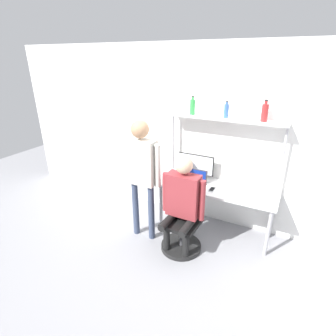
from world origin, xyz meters
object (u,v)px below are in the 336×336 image
person_standing (141,166)px  bottle_blue (226,111)px  bottle_green (193,107)px  monitor (195,165)px  cell_phone (212,189)px  laptop (195,180)px  bottle_red (265,112)px  person_seated (182,198)px  office_chair (183,230)px

person_standing → bottle_blue: (0.89, 0.77, 0.69)m
bottle_blue → bottle_green: 0.49m
monitor → cell_phone: size_ratio=3.83×
monitor → cell_phone: 0.50m
laptop → person_standing: size_ratio=0.18×
laptop → bottle_red: bottle_red is taller
monitor → bottle_green: size_ratio=2.20×
cell_phone → bottle_blue: (0.04, 0.28, 1.07)m
laptop → person_standing: person_standing is taller
bottle_red → bottle_blue: size_ratio=1.21×
laptop → cell_phone: (0.28, -0.07, -0.06)m
laptop → cell_phone: 0.29m
monitor → bottle_green: bearing=171.2°
person_standing → bottle_red: (1.38, 0.77, 0.71)m
cell_phone → person_standing: (-0.85, -0.49, 0.39)m
bottle_red → person_seated: bearing=-134.1°
bottle_green → monitor: bearing=-8.8°
person_standing → bottle_red: size_ratio=6.39×
monitor → cell_phone: monitor is taller
cell_phone → office_chair: bearing=-116.4°
cell_phone → office_chair: size_ratio=0.17×
person_standing → cell_phone: bearing=30.1°
person_standing → bottle_green: size_ratio=6.71×
bottle_red → bottle_blue: (-0.49, 0.00, -0.02)m
monitor → bottle_blue: bottle_blue is taller
cell_phone → office_chair: 0.71m
person_seated → bottle_red: 1.51m
bottle_red → bottle_blue: bearing=180.0°
person_seated → bottle_blue: bottle_blue is taller
office_chair → person_standing: size_ratio=0.51×
bottle_green → office_chair: bearing=-73.7°
person_standing → person_seated: bearing=-1.8°
bottle_green → person_standing: bearing=-117.4°
bottle_red → cell_phone: bearing=-152.4°
laptop → office_chair: bearing=-85.0°
bottle_red → bottle_blue: bottle_red is taller
monitor → laptop: 0.26m
office_chair → person_seated: size_ratio=0.66×
cell_phone → bottle_blue: bearing=81.7°
bottle_red → office_chair: bearing=-135.7°
monitor → laptop: monitor is taller
office_chair → bottle_blue: bottle_blue is taller
cell_phone → bottle_red: (0.53, 0.28, 1.09)m
office_chair → bottle_blue: bearing=69.9°
person_seated → bottle_green: bottle_green is taller
person_standing → office_chair: bearing=2.3°
bottle_blue → bottle_green: size_ratio=0.87×
person_seated → person_standing: 0.70m
monitor → person_standing: 0.92m
cell_phone → person_standing: 1.06m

